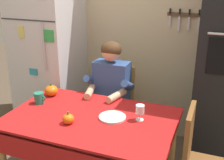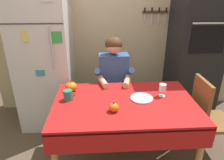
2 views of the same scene
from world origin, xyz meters
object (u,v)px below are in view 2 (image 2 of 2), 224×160
coffee_mug (68,95)px  pumpkin_large (71,87)px  pumpkin_medium (114,107)px  dining_table (125,110)px  serving_tray (142,98)px  wall_oven (195,46)px  chair_right_side (207,116)px  seated_person (114,79)px  chair_behind_person (113,88)px  refrigerator (45,60)px  wine_glass (163,88)px

coffee_mug → pumpkin_large: 0.19m
pumpkin_large → pumpkin_medium: 0.61m
dining_table → serving_tray: serving_tray is taller
wall_oven → coffee_mug: bearing=-152.7°
chair_right_side → pumpkin_medium: size_ratio=8.88×
seated_person → chair_behind_person: bearing=90.0°
refrigerator → pumpkin_large: 0.72m
chair_right_side → wine_glass: bearing=174.6°
chair_behind_person → wine_glass: size_ratio=6.90×
refrigerator → chair_behind_person: refrigerator is taller
coffee_mug → pumpkin_large: size_ratio=0.88×
seated_person → pumpkin_medium: (-0.05, -0.75, 0.04)m
wall_oven → pumpkin_large: (-1.60, -0.64, -0.26)m
seated_person → dining_table: bearing=-83.7°
chair_behind_person → wine_glass: (0.46, -0.68, 0.32)m
refrigerator → chair_right_side: size_ratio=1.94×
refrigerator → seated_person: refrigerator is taller
wine_glass → pumpkin_medium: (-0.52, -0.26, -0.05)m
chair_behind_person → wine_glass: chair_behind_person is taller
refrigerator → pumpkin_large: (0.40, -0.60, -0.11)m
seated_person → chair_right_side: seated_person is taller
coffee_mug → refrigerator: bearing=116.3°
refrigerator → pumpkin_medium: (0.83, -1.03, -0.12)m
seated_person → wine_glass: size_ratio=9.24×
dining_table → pumpkin_medium: pumpkin_medium is taller
wine_glass → pumpkin_medium: 0.58m
chair_behind_person → coffee_mug: bearing=-125.1°
wine_glass → pumpkin_large: bearing=169.7°
wall_oven → pumpkin_medium: bearing=-137.6°
wall_oven → seated_person: size_ratio=1.69×
seated_person → pumpkin_medium: bearing=-94.0°
wine_glass → chair_right_side: bearing=-5.4°
dining_table → chair_right_side: size_ratio=1.51×
dining_table → pumpkin_large: (-0.55, 0.29, 0.14)m
chair_behind_person → serving_tray: 0.80m
pumpkin_large → coffee_mug: bearing=-91.8°
wall_oven → chair_behind_person: bearing=-173.4°
serving_tray → pumpkin_large: bearing=163.2°
pumpkin_large → seated_person: bearing=33.1°
seated_person → coffee_mug: seated_person is taller
chair_behind_person → seated_person: bearing=-90.0°
wall_oven → dining_table: 1.45m
chair_behind_person → seated_person: (0.00, -0.19, 0.23)m
refrigerator → serving_tray: 1.40m
refrigerator → chair_right_side: (1.85, -0.82, -0.39)m
seated_person → pumpkin_medium: 0.75m
seated_person → pumpkin_large: size_ratio=9.54×
pumpkin_large → chair_right_side: bearing=-8.6°
dining_table → chair_behind_person: bearing=94.8°
pumpkin_large → dining_table: bearing=-27.4°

